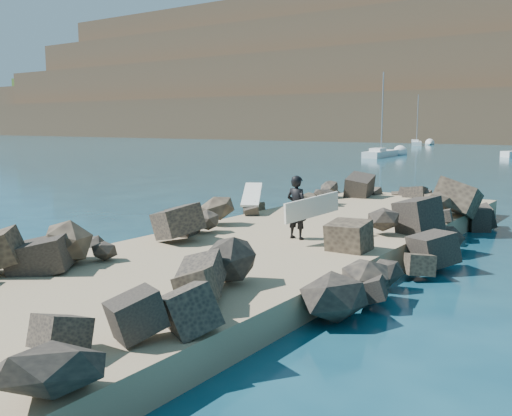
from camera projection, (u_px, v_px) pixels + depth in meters
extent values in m
plane|color=#0F384C|center=(278.00, 260.00, 14.89)|extent=(800.00, 800.00, 0.00)
cube|color=#8C7759|center=(231.00, 264.00, 13.22)|extent=(6.00, 26.00, 0.60)
cube|color=black|center=(157.00, 238.00, 15.24)|extent=(2.60, 22.00, 1.00)
cube|color=black|center=(356.00, 269.00, 11.96)|extent=(2.60, 22.00, 1.00)
cube|color=white|center=(252.00, 198.00, 19.37)|extent=(1.72, 2.30, 0.08)
imported|color=black|center=(297.00, 207.00, 14.53)|extent=(0.63, 0.45, 1.64)
cube|color=white|center=(312.00, 207.00, 14.26)|extent=(0.46, 2.00, 0.64)
cube|color=silver|center=(416.00, 144.00, 94.56)|extent=(3.80, 7.10, 0.80)
cylinder|color=gray|center=(417.00, 118.00, 93.94)|extent=(0.12, 0.12, 7.69)
cube|color=silver|center=(415.00, 141.00, 93.84)|extent=(1.71, 2.22, 0.44)
cube|color=silver|center=(381.00, 154.00, 61.70)|extent=(2.25, 7.73, 0.80)
cylinder|color=gray|center=(382.00, 112.00, 61.03)|extent=(0.12, 0.12, 8.38)
cube|color=silver|center=(378.00, 150.00, 60.88)|extent=(1.38, 2.22, 0.44)
cube|color=white|center=(456.00, 12.00, 155.89)|extent=(10.00, 8.00, 4.00)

